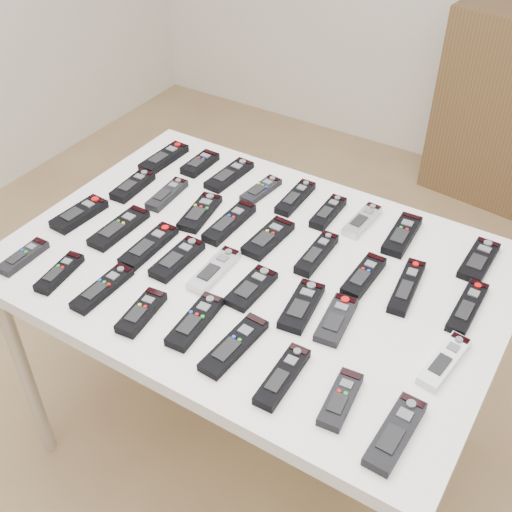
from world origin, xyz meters
The scene contains 38 objects.
ground centered at (0.00, 0.00, 0.00)m, with size 4.00×4.00×0.00m, color #8D6547.
table centered at (-0.08, -0.06, 0.72)m, with size 1.25×0.88×0.78m.
remote_0 centered at (-0.59, 0.20, 0.79)m, with size 0.06×0.18×0.02m, color black.
remote_1 centered at (-0.47, 0.24, 0.79)m, with size 0.05×0.14×0.02m, color black.
remote_2 centered at (-0.36, 0.23, 0.79)m, with size 0.06×0.18×0.02m, color black.
remote_3 centered at (-0.23, 0.21, 0.79)m, with size 0.05×0.15×0.02m, color black.
remote_4 centered at (-0.13, 0.23, 0.79)m, with size 0.05×0.17×0.02m, color black.
remote_5 centered at (-0.01, 0.21, 0.79)m, with size 0.04×0.15×0.02m, color black.
remote_6 centered at (0.08, 0.23, 0.79)m, with size 0.04×0.15×0.02m, color #B7B7BC.
remote_7 centered at (0.20, 0.23, 0.79)m, with size 0.06×0.18×0.02m, color black.
remote_8 centered at (0.41, 0.23, 0.79)m, with size 0.06×0.17×0.02m, color black.
remote_9 centered at (-0.56, 0.03, 0.79)m, with size 0.05×0.15×0.02m, color black.
remote_10 centered at (-0.45, 0.05, 0.79)m, with size 0.05×0.16×0.02m, color black.
remote_11 centered at (-0.32, 0.03, 0.79)m, with size 0.06×0.17×0.02m, color black.
remote_12 centered at (-0.22, 0.03, 0.79)m, with size 0.05×0.19×0.02m, color black.
remote_13 centered at (-0.10, 0.03, 0.79)m, with size 0.06×0.17×0.02m, color black.
remote_14 centered at (0.04, 0.04, 0.79)m, with size 0.04×0.17×0.02m, color black.
remote_15 centered at (0.18, 0.02, 0.79)m, with size 0.05×0.16×0.02m, color black.
remote_16 centered at (0.29, 0.04, 0.79)m, with size 0.05×0.20×0.02m, color black.
remote_17 centered at (0.44, 0.05, 0.79)m, with size 0.05×0.19×0.02m, color black.
remote_18 centered at (-0.60, -0.16, 0.79)m, with size 0.06×0.17×0.02m, color black.
remote_19 centered at (-0.46, -0.15, 0.79)m, with size 0.06×0.19×0.02m, color black.
remote_20 centered at (-0.35, -0.17, 0.79)m, with size 0.06×0.19×0.02m, color black.
remote_21 centered at (-0.25, -0.17, 0.79)m, with size 0.06×0.17×0.02m, color black.
remote_22 centered at (-0.14, -0.16, 0.79)m, with size 0.05×0.17×0.02m, color #B7B7BC.
remote_23 centered at (-0.03, -0.16, 0.79)m, with size 0.06×0.15×0.02m, color black.
remote_24 centered at (0.10, -0.15, 0.79)m, with size 0.06×0.17×0.02m, color black.
remote_25 centered at (0.19, -0.15, 0.79)m, with size 0.06×0.15×0.02m, color black.
remote_26 centered at (0.45, -0.14, 0.79)m, with size 0.05×0.17×0.02m, color silver.
remote_27 centered at (-0.59, -0.37, 0.79)m, with size 0.04×0.14×0.02m, color black.
remote_28 centered at (-0.46, -0.37, 0.79)m, with size 0.04×0.15×0.02m, color black.
remote_29 centered at (-0.33, -0.35, 0.79)m, with size 0.05×0.18×0.02m, color black.
remote_30 centered at (-0.20, -0.37, 0.79)m, with size 0.05×0.15×0.02m, color black.
remote_31 centered at (-0.08, -0.33, 0.79)m, with size 0.05×0.18×0.02m, color black.
remote_32 centered at (0.04, -0.34, 0.79)m, with size 0.05×0.19×0.02m, color black.
remote_33 centered at (0.17, -0.36, 0.79)m, with size 0.05×0.17×0.02m, color black.
remote_34 centered at (0.30, -0.35, 0.79)m, with size 0.05×0.15×0.02m, color black.
remote_35 centered at (0.43, -0.37, 0.79)m, with size 0.05×0.19×0.02m, color black.
Camera 1 is at (0.59, -1.13, 1.84)m, focal length 45.00 mm.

